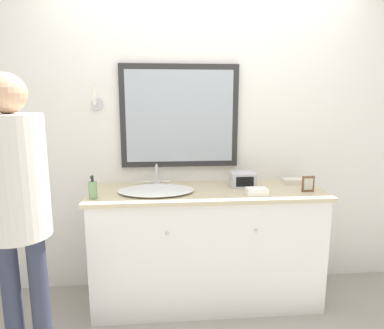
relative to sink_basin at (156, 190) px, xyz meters
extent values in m
plane|color=#9E998E|center=(0.38, -0.30, -0.92)|extent=(14.00, 14.00, 0.00)
cube|color=white|center=(0.38, 0.34, 0.36)|extent=(8.00, 0.06, 2.55)
cube|color=#282828|center=(0.19, 0.30, 0.52)|extent=(0.94, 0.04, 0.81)
cube|color=#9EA8B2|center=(0.19, 0.28, 0.52)|extent=(0.85, 0.01, 0.72)
cylinder|color=silver|center=(-0.45, 0.30, 0.62)|extent=(0.09, 0.01, 0.09)
cylinder|color=silver|center=(-0.45, 0.25, 0.62)|extent=(0.02, 0.10, 0.02)
cylinder|color=white|center=(-0.45, 0.20, 0.69)|extent=(0.02, 0.02, 0.14)
cube|color=white|center=(0.38, 0.02, -0.48)|extent=(1.70, 0.55, 0.87)
cube|color=#C6B793|center=(0.38, 0.02, -0.03)|extent=(1.76, 0.58, 0.03)
sphere|color=silver|center=(0.07, -0.26, -0.24)|extent=(0.02, 0.02, 0.02)
sphere|color=silver|center=(0.69, -0.26, -0.24)|extent=(0.02, 0.02, 0.02)
ellipsoid|color=white|center=(0.00, -0.01, 0.00)|extent=(0.55, 0.37, 0.03)
cylinder|color=silver|center=(0.00, 0.20, 0.00)|extent=(0.06, 0.06, 0.03)
cylinder|color=silver|center=(0.00, 0.20, 0.08)|extent=(0.02, 0.02, 0.13)
cylinder|color=silver|center=(0.00, 0.16, 0.15)|extent=(0.02, 0.07, 0.02)
cylinder|color=white|center=(-0.07, 0.20, 0.01)|extent=(0.06, 0.02, 0.02)
cylinder|color=white|center=(0.08, 0.20, 0.01)|extent=(0.06, 0.02, 0.02)
cylinder|color=#709966|center=(-0.43, -0.13, 0.04)|extent=(0.06, 0.06, 0.12)
cylinder|color=black|center=(-0.43, -0.13, 0.12)|extent=(0.02, 0.02, 0.04)
cube|color=black|center=(-0.43, -0.14, 0.14)|extent=(0.02, 0.03, 0.01)
cube|color=#BCBCC1|center=(0.67, 0.11, 0.04)|extent=(0.19, 0.15, 0.11)
cube|color=black|center=(0.67, 0.04, 0.04)|extent=(0.14, 0.01, 0.08)
cube|color=brown|center=(1.12, -0.08, 0.04)|extent=(0.09, 0.01, 0.12)
cube|color=beige|center=(1.12, -0.09, 0.04)|extent=(0.07, 0.00, 0.09)
cube|color=silver|center=(1.11, 0.17, 0.00)|extent=(0.17, 0.11, 0.04)
cube|color=white|center=(0.72, -0.13, 0.01)|extent=(0.15, 0.10, 0.05)
cylinder|color=#33384C|center=(-0.86, -0.51, -0.52)|extent=(0.11, 0.11, 0.80)
cylinder|color=#33384C|center=(-0.70, -0.51, -0.52)|extent=(0.11, 0.11, 0.80)
cylinder|color=silver|center=(-0.78, -0.51, 0.23)|extent=(0.36, 0.36, 0.70)
sphere|color=tan|center=(-0.78, -0.51, 0.69)|extent=(0.22, 0.22, 0.22)
camera|label=1|loc=(0.05, -2.45, 0.66)|focal=32.00mm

